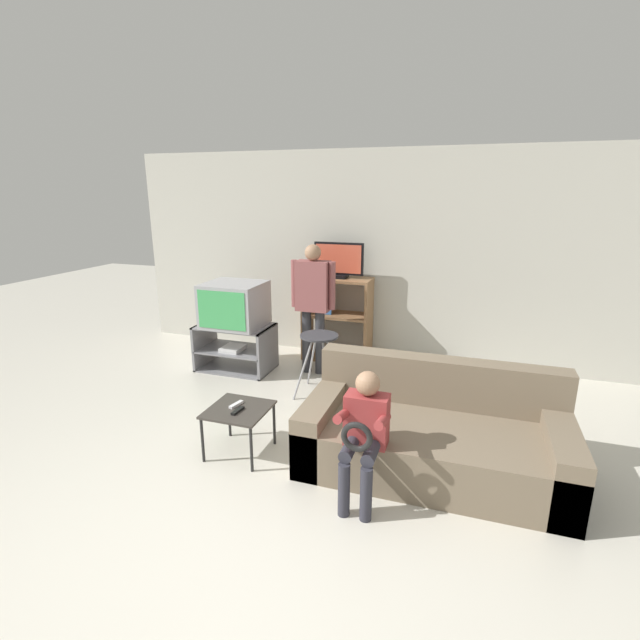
{
  "coord_description": "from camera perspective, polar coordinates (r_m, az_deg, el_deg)",
  "views": [
    {
      "loc": [
        1.28,
        -2.13,
        2.11
      ],
      "look_at": [
        -0.08,
        1.96,
        0.9
      ],
      "focal_mm": 26.0,
      "sensor_mm": 36.0,
      "label": 1
    }
  ],
  "objects": [
    {
      "name": "folding_stool",
      "position": [
        4.84,
        -0.1,
        -3.06
      ],
      "size": [
        0.44,
        0.46,
        0.67
      ],
      "color": "#99999E",
      "rests_on": "ground_plane"
    },
    {
      "name": "remote_control_black",
      "position": [
        3.83,
        -10.1,
        -10.92
      ],
      "size": [
        0.05,
        0.15,
        0.02
      ],
      "primitive_type": "cube",
      "rotation": [
        0.0,
        0.0,
        -0.11
      ],
      "color": "black",
      "rests_on": "snack_table"
    },
    {
      "name": "tv_stand",
      "position": [
        5.71,
        -10.35,
        -3.37
      ],
      "size": [
        0.89,
        0.55,
        0.55
      ],
      "color": "slate",
      "rests_on": "ground_plane"
    },
    {
      "name": "wall_back",
      "position": [
        5.92,
        5.81,
        7.73
      ],
      "size": [
        6.4,
        0.06,
        2.6
      ],
      "color": "beige",
      "rests_on": "ground_plane"
    },
    {
      "name": "couch",
      "position": [
        3.83,
        13.74,
        -13.69
      ],
      "size": [
        1.99,
        0.97,
        0.79
      ],
      "color": "#756651",
      "rests_on": "ground_plane"
    },
    {
      "name": "person_standing_adult",
      "position": [
        5.34,
        -0.86,
        2.82
      ],
      "size": [
        0.53,
        0.2,
        1.53
      ],
      "color": "#2D2D33",
      "rests_on": "ground_plane"
    },
    {
      "name": "remote_control_white",
      "position": [
        3.93,
        -10.28,
        -10.19
      ],
      "size": [
        0.07,
        0.15,
        0.02
      ],
      "primitive_type": "cube",
      "rotation": [
        0.0,
        0.0,
        -0.23
      ],
      "color": "silver",
      "rests_on": "snack_table"
    },
    {
      "name": "snack_table",
      "position": [
        3.91,
        -9.99,
        -11.25
      ],
      "size": [
        0.48,
        0.48,
        0.4
      ],
      "color": "#38332D",
      "rests_on": "ground_plane"
    },
    {
      "name": "ground_plane",
      "position": [
        3.26,
        -10.59,
        -24.95
      ],
      "size": [
        18.0,
        18.0,
        0.0
      ],
      "primitive_type": "plane",
      "color": "beige"
    },
    {
      "name": "media_shelf",
      "position": [
        5.89,
        2.12,
        0.23
      ],
      "size": [
        0.85,
        0.41,
        1.06
      ],
      "color": "#8E6642",
      "rests_on": "ground_plane"
    },
    {
      "name": "television_main",
      "position": [
        5.57,
        -10.48,
        1.9
      ],
      "size": [
        0.67,
        0.62,
        0.52
      ],
      "color": "#9E9EA3",
      "rests_on": "tv_stand"
    },
    {
      "name": "person_seated_child",
      "position": [
        3.26,
        5.43,
        -13.14
      ],
      "size": [
        0.33,
        0.43,
        0.93
      ],
      "color": "#2D2D38",
      "rests_on": "ground_plane"
    },
    {
      "name": "television_flat",
      "position": [
        5.75,
        2.31,
        7.24
      ],
      "size": [
        0.62,
        0.2,
        0.44
      ],
      "color": "black",
      "rests_on": "media_shelf"
    }
  ]
}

